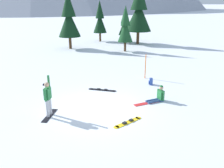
% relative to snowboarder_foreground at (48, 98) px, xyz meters
% --- Properties ---
extents(ground_plane, '(800.00, 800.00, 0.00)m').
position_rel_snowboarder_foreground_xyz_m(ground_plane, '(2.15, 1.20, -0.97)').
color(ground_plane, white).
extents(snowboarder_foreground, '(0.32, 1.46, 2.03)m').
position_rel_snowboarder_foreground_xyz_m(snowboarder_foreground, '(0.00, 0.00, 0.00)').
color(snowboarder_foreground, black).
rests_on(snowboarder_foreground, ground_plane).
extents(snowboarder_midground, '(1.69, 1.33, 0.95)m').
position_rel_snowboarder_foreground_xyz_m(snowboarder_midground, '(5.34, 2.74, -0.65)').
color(snowboarder_midground, '#335184').
rests_on(snowboarder_midground, ground_plane).
extents(loose_snowboard_near_left, '(1.86, 0.41, 0.09)m').
position_rel_snowboarder_foreground_xyz_m(loose_snowboard_near_left, '(1.85, 3.92, -0.95)').
color(loose_snowboard_near_left, black).
rests_on(loose_snowboard_near_left, ground_plane).
extents(loose_snowboard_near_right, '(1.30, 1.43, 0.09)m').
position_rel_snowboarder_foreground_xyz_m(loose_snowboard_near_right, '(3.92, -0.04, -0.95)').
color(loose_snowboard_near_right, yellow).
rests_on(loose_snowboard_near_right, ground_plane).
extents(backpack_blue, '(0.29, 0.34, 0.47)m').
position_rel_snowboarder_foreground_xyz_m(backpack_blue, '(4.90, 5.54, -0.75)').
color(backpack_blue, '#2D4C9E').
rests_on(backpack_blue, ground_plane).
extents(trail_marker_pole, '(0.06, 0.06, 1.80)m').
position_rel_snowboarder_foreground_xyz_m(trail_marker_pole, '(4.45, 6.90, -0.07)').
color(trail_marker_pole, orange).
rests_on(trail_marker_pole, ground_plane).
extents(pine_tree_leaning, '(3.35, 3.35, 7.61)m').
position_rel_snowboarder_foreground_xyz_m(pine_tree_leaning, '(2.91, 21.57, 3.18)').
color(pine_tree_leaning, '#472D19').
rests_on(pine_tree_leaning, ground_plane).
extents(pine_tree_broad, '(1.66, 1.66, 4.99)m').
position_rel_snowboarder_foreground_xyz_m(pine_tree_broad, '(1.83, 16.40, 1.75)').
color(pine_tree_broad, '#472D19').
rests_on(pine_tree_broad, ground_plane).
extents(pine_tree_slender, '(1.58, 1.58, 4.45)m').
position_rel_snowboarder_foreground_xyz_m(pine_tree_slender, '(0.95, 22.75, 1.45)').
color(pine_tree_slender, '#472D19').
rests_on(pine_tree_slender, ground_plane).
extents(pine_tree_young, '(1.85, 1.85, 5.52)m').
position_rel_snowboarder_foreground_xyz_m(pine_tree_young, '(-2.45, 22.74, 2.04)').
color(pine_tree_young, '#472D19').
rests_on(pine_tree_young, ground_plane).
extents(pine_tree_short, '(2.57, 2.57, 6.49)m').
position_rel_snowboarder_foreground_xyz_m(pine_tree_short, '(-4.80, 16.90, 2.57)').
color(pine_tree_short, '#472D19').
rests_on(pine_tree_short, ground_plane).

